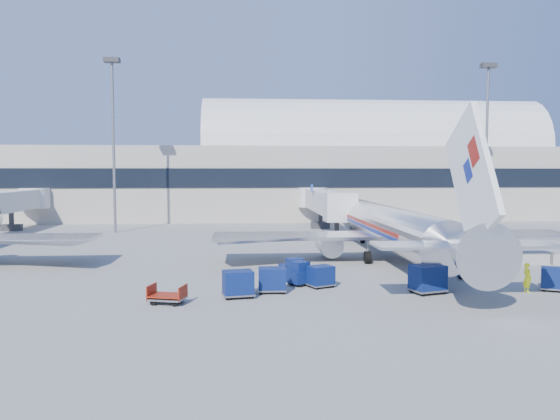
{
  "coord_description": "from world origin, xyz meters",
  "views": [
    {
      "loc": [
        -3.57,
        -42.62,
        7.94
      ],
      "look_at": [
        -0.04,
        6.0,
        4.53
      ],
      "focal_mm": 35.0,
      "sensor_mm": 36.0,
      "label": 1
    }
  ],
  "objects": [
    {
      "name": "ramp_worker",
      "position": [
        15.29,
        -8.35,
        0.98
      ],
      "size": [
        0.56,
        0.77,
        1.96
      ],
      "primitive_type": "imported",
      "rotation": [
        0.0,
        0.0,
        1.7
      ],
      "color": "#C6D616",
      "rests_on": "ground"
    },
    {
      "name": "terminal",
      "position": [
        -13.6,
        55.96,
        7.52
      ],
      "size": [
        170.0,
        28.15,
        21.0
      ],
      "color": "#B2AA9E",
      "rests_on": "ground"
    },
    {
      "name": "tug_lead",
      "position": [
        0.92,
        -4.79,
        0.77
      ],
      "size": [
        2.89,
        2.45,
        1.69
      ],
      "rotation": [
        0.0,
        0.0,
        0.55
      ],
      "color": "#0A1A50",
      "rests_on": "ground"
    },
    {
      "name": "mast_east",
      "position": [
        30.0,
        30.0,
        14.79
      ],
      "size": [
        2.0,
        1.2,
        22.6
      ],
      "color": "slate",
      "rests_on": "ground"
    },
    {
      "name": "cart_solo_near",
      "position": [
        8.62,
        -8.2,
        1.0
      ],
      "size": [
        2.51,
        2.18,
        1.87
      ],
      "rotation": [
        0.0,
        0.0,
        0.3
      ],
      "color": "#0A1A50",
      "rests_on": "ground"
    },
    {
      "name": "ground",
      "position": [
        0.0,
        0.0,
        0.0
      ],
      "size": [
        260.0,
        260.0,
        0.0
      ],
      "primitive_type": "plane",
      "color": "gray",
      "rests_on": "ground"
    },
    {
      "name": "cart_train_b",
      "position": [
        -1.52,
        -7.22,
        0.88
      ],
      "size": [
        1.9,
        1.47,
        1.64
      ],
      "rotation": [
        0.0,
        0.0,
        -0.02
      ],
      "color": "#0A1A50",
      "rests_on": "ground"
    },
    {
      "name": "barrier_near",
      "position": [
        18.0,
        2.0,
        0.45
      ],
      "size": [
        3.0,
        0.55,
        0.9
      ],
      "primitive_type": "cube",
      "color": "#9E9E96",
      "rests_on": "ground"
    },
    {
      "name": "mast_west",
      "position": [
        -20.0,
        30.0,
        14.79
      ],
      "size": [
        2.0,
        1.2,
        22.6
      ],
      "color": "slate",
      "rests_on": "ground"
    },
    {
      "name": "cart_open_red",
      "position": [
        -7.97,
        -9.83,
        0.4
      ],
      "size": [
        2.41,
        1.97,
        0.56
      ],
      "rotation": [
        0.0,
        0.0,
        -0.26
      ],
      "color": "slate",
      "rests_on": "ground"
    },
    {
      "name": "airliner_main",
      "position": [
        10.0,
        4.51,
        2.93
      ],
      "size": [
        32.0,
        37.26,
        12.07
      ],
      "color": "silver",
      "rests_on": "ground"
    },
    {
      "name": "jetbridge_mid",
      "position": [
        -34.4,
        30.81,
        3.93
      ],
      "size": [
        4.4,
        27.5,
        6.25
      ],
      "color": "silver",
      "rests_on": "ground"
    },
    {
      "name": "barrier_mid",
      "position": [
        21.3,
        2.0,
        0.45
      ],
      "size": [
        3.0,
        0.55,
        0.9
      ],
      "primitive_type": "cube",
      "color": "#9E9E96",
      "rests_on": "ground"
    },
    {
      "name": "cart_train_c",
      "position": [
        -3.75,
        -8.49,
        0.91
      ],
      "size": [
        2.18,
        1.81,
        1.71
      ],
      "rotation": [
        0.0,
        0.0,
        0.18
      ],
      "color": "#0A1A50",
      "rests_on": "ground"
    },
    {
      "name": "cart_train_a",
      "position": [
        1.93,
        -5.81,
        0.79
      ],
      "size": [
        2.08,
        1.88,
        1.49
      ],
      "rotation": [
        0.0,
        0.0,
        0.44
      ],
      "color": "#0A1A50",
      "rests_on": "ground"
    },
    {
      "name": "cart_solo_far",
      "position": [
        17.34,
        -8.14,
        0.83
      ],
      "size": [
        2.2,
        2.02,
        1.56
      ],
      "rotation": [
        0.0,
        0.0,
        -0.48
      ],
      "color": "#0A1A50",
      "rests_on": "ground"
    },
    {
      "name": "jetbridge_near",
      "position": [
        7.6,
        30.81,
        3.93
      ],
      "size": [
        4.4,
        27.5,
        6.25
      ],
      "color": "silver",
      "rests_on": "ground"
    },
    {
      "name": "tug_right",
      "position": [
        13.56,
        -4.01,
        0.69
      ],
      "size": [
        2.41,
        2.5,
        1.51
      ],
      "rotation": [
        0.0,
        0.0,
        -0.84
      ],
      "color": "#0A1A50",
      "rests_on": "ground"
    },
    {
      "name": "tug_left",
      "position": [
        0.22,
        -3.11,
        0.76
      ],
      "size": [
        1.89,
        2.8,
        1.67
      ],
      "rotation": [
        0.0,
        0.0,
        1.83
      ],
      "color": "#0A1A50",
      "rests_on": "ground"
    }
  ]
}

